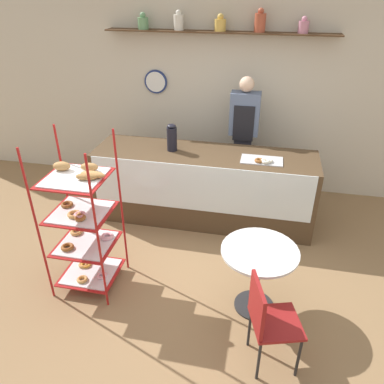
{
  "coord_description": "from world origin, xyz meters",
  "views": [
    {
      "loc": [
        0.73,
        -3.08,
        2.84
      ],
      "look_at": [
        0.0,
        0.4,
        0.81
      ],
      "focal_mm": 35.0,
      "sensor_mm": 36.0,
      "label": 1
    }
  ],
  "objects_px": {
    "cafe_table": "(258,265)",
    "donut_tray_counter": "(263,160)",
    "cafe_chair": "(267,317)",
    "pastry_rack": "(83,223)",
    "person_worker": "(243,136)",
    "coffee_carafe": "(172,138)"
  },
  "relations": [
    {
      "from": "cafe_table",
      "to": "donut_tray_counter",
      "type": "relative_size",
      "value": 1.43
    },
    {
      "from": "cafe_chair",
      "to": "donut_tray_counter",
      "type": "height_order",
      "value": "donut_tray_counter"
    },
    {
      "from": "cafe_table",
      "to": "pastry_rack",
      "type": "bearing_deg",
      "value": 179.76
    },
    {
      "from": "pastry_rack",
      "to": "person_worker",
      "type": "relative_size",
      "value": 0.93
    },
    {
      "from": "donut_tray_counter",
      "to": "cafe_table",
      "type": "bearing_deg",
      "value": -87.56
    },
    {
      "from": "person_worker",
      "to": "coffee_carafe",
      "type": "relative_size",
      "value": 5.12
    },
    {
      "from": "cafe_chair",
      "to": "person_worker",
      "type": "bearing_deg",
      "value": -7.53
    },
    {
      "from": "person_worker",
      "to": "cafe_chair",
      "type": "bearing_deg",
      "value": -80.47
    },
    {
      "from": "cafe_chair",
      "to": "coffee_carafe",
      "type": "height_order",
      "value": "coffee_carafe"
    },
    {
      "from": "cafe_chair",
      "to": "coffee_carafe",
      "type": "relative_size",
      "value": 2.5
    },
    {
      "from": "pastry_rack",
      "to": "cafe_chair",
      "type": "height_order",
      "value": "pastry_rack"
    },
    {
      "from": "pastry_rack",
      "to": "cafe_table",
      "type": "height_order",
      "value": "pastry_rack"
    },
    {
      "from": "pastry_rack",
      "to": "coffee_carafe",
      "type": "bearing_deg",
      "value": 70.41
    },
    {
      "from": "pastry_rack",
      "to": "cafe_chair",
      "type": "xyz_separation_m",
      "value": [
        1.82,
        -0.61,
        -0.23
      ]
    },
    {
      "from": "coffee_carafe",
      "to": "pastry_rack",
      "type": "bearing_deg",
      "value": -109.59
    },
    {
      "from": "donut_tray_counter",
      "to": "person_worker",
      "type": "bearing_deg",
      "value": 112.19
    },
    {
      "from": "cafe_table",
      "to": "coffee_carafe",
      "type": "distance_m",
      "value": 2.0
    },
    {
      "from": "pastry_rack",
      "to": "coffee_carafe",
      "type": "distance_m",
      "value": 1.61
    },
    {
      "from": "cafe_table",
      "to": "coffee_carafe",
      "type": "relative_size",
      "value": 2.06
    },
    {
      "from": "person_worker",
      "to": "cafe_chair",
      "type": "relative_size",
      "value": 2.05
    },
    {
      "from": "pastry_rack",
      "to": "coffee_carafe",
      "type": "height_order",
      "value": "pastry_rack"
    },
    {
      "from": "coffee_carafe",
      "to": "cafe_chair",
      "type": "bearing_deg",
      "value": -58.21
    }
  ]
}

